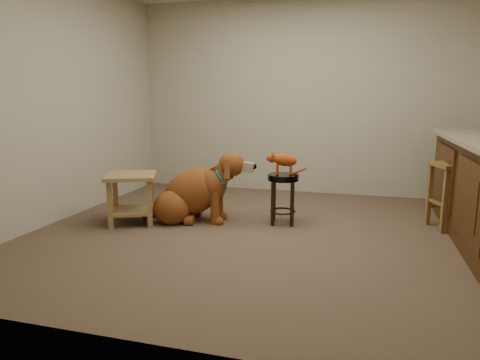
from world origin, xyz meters
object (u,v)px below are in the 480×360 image
(wood_stool, at_px, (451,195))
(tabby_kitten, at_px, (283,161))
(golden_retriever, at_px, (194,193))
(side_table, at_px, (131,191))
(padded_stool, at_px, (283,189))

(wood_stool, distance_m, tabby_kitten, 1.69)
(tabby_kitten, bearing_deg, golden_retriever, -178.93)
(wood_stool, height_order, tabby_kitten, tabby_kitten)
(side_table, height_order, golden_retriever, golden_retriever)
(padded_stool, xyz_separation_m, golden_retriever, (-0.92, -0.14, -0.07))
(side_table, xyz_separation_m, tabby_kitten, (1.50, 0.40, 0.32))
(padded_stool, bearing_deg, side_table, -165.10)
(wood_stool, distance_m, golden_retriever, 2.58)
(tabby_kitten, bearing_deg, side_table, -172.91)
(wood_stool, bearing_deg, padded_stool, -170.13)
(padded_stool, height_order, tabby_kitten, tabby_kitten)
(padded_stool, relative_size, golden_retriever, 0.41)
(wood_stool, xyz_separation_m, side_table, (-3.14, -0.68, -0.00))
(side_table, relative_size, golden_retriever, 0.52)
(side_table, bearing_deg, golden_retriever, 23.64)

